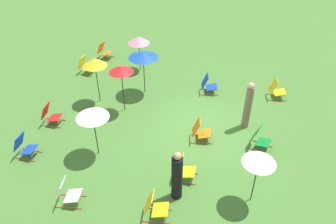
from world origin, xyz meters
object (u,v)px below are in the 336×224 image
deckchair_0 (208,85)px  umbrella_4 (143,55)px  deckchair_4 (276,90)px  person_1 (248,106)px  deckchair_8 (24,146)px  umbrella_0 (92,113)px  umbrella_3 (121,69)px  deckchair_3 (200,131)px  deckchair_2 (183,169)px  deckchair_9 (104,51)px  deckchair_1 (50,115)px  person_0 (177,177)px  umbrella_1 (259,160)px  umbrella_2 (95,62)px  deckchair_6 (155,207)px  deckchair_10 (85,66)px  deckchair_7 (260,138)px  deckchair_5 (67,193)px  umbrella_5 (139,40)px

deckchair_0 → umbrella_4: 2.98m
deckchair_4 → person_1: bearing=144.8°
deckchair_4 → deckchair_8: (-5.53, 7.98, 0.00)m
umbrella_0 → umbrella_3: umbrella_3 is taller
deckchair_3 → deckchair_4: 4.21m
deckchair_2 → deckchair_9: 8.72m
deckchair_1 → person_0: (-2.17, -5.28, 0.44)m
umbrella_1 → umbrella_2: bearing=60.1°
deckchair_4 → deckchair_0: bearing=87.0°
deckchair_9 → umbrella_3: (-3.91, -2.50, 1.45)m
deckchair_0 → deckchair_2: 4.93m
deckchair_8 → person_1: 7.67m
deckchair_6 → deckchair_10: size_ratio=1.00×
deckchair_3 → deckchair_6: same height
deckchair_0 → umbrella_2: size_ratio=0.44×
deckchair_2 → deckchair_7: (1.99, -2.19, 0.00)m
deckchair_5 → deckchair_7: 6.33m
umbrella_5 → deckchair_10: bearing=112.2°
deckchair_10 → person_0: bearing=-130.0°
deckchair_0 → deckchair_7: 3.66m
umbrella_4 → umbrella_2: bearing=125.0°
umbrella_0 → umbrella_1: bearing=-98.2°
umbrella_2 → person_0: size_ratio=1.13×
umbrella_4 → deckchair_9: bearing=49.3°
deckchair_1 → deckchair_2: (-1.43, -5.30, 0.00)m
deckchair_4 → person_0: bearing=145.8°
deckchair_2 → deckchair_4: (5.22, -2.75, 0.00)m
deckchair_7 → umbrella_1: 2.64m
deckchair_4 → deckchair_8: bearing=115.5°
deckchair_4 → umbrella_5: 6.31m
deckchair_0 → deckchair_9: (1.87, 5.46, 0.00)m
deckchair_9 → umbrella_0: 7.01m
deckchair_1 → umbrella_0: (-1.06, -2.34, 1.28)m
deckchair_1 → deckchair_4: same height
person_0 → deckchair_0: bearing=94.2°
deckchair_8 → deckchair_7: bearing=-72.7°
deckchair_0 → deckchair_2: size_ratio=1.02×
deckchair_7 → person_1: person_1 is taller
deckchair_9 → umbrella_3: umbrella_3 is taller
deckchair_8 → deckchair_3: bearing=-68.0°
umbrella_1 → umbrella_2: umbrella_2 is taller
deckchair_5 → deckchair_6: same height
deckchair_8 → deckchair_0: bearing=-44.9°
deckchair_2 → umbrella_2: (3.22, 4.16, 1.39)m
umbrella_3 → deckchair_7: bearing=-99.9°
deckchair_7 → umbrella_4: size_ratio=0.47×
deckchair_2 → deckchair_5: same height
person_1 → umbrella_2: bearing=1.8°
deckchair_7 → person_1: bearing=44.7°
deckchair_1 → person_1: bearing=-81.3°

